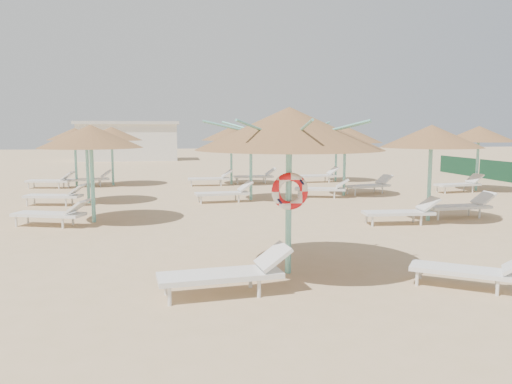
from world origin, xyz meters
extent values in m
plane|color=tan|center=(0.00, 0.00, 0.00)|extent=(120.00, 120.00, 0.00)
cylinder|color=#71C4B6|center=(-0.23, 0.00, 1.24)|extent=(0.11, 0.11, 2.49)
cone|color=#92613A|center=(-0.23, 0.00, 2.60)|extent=(3.32, 3.32, 0.75)
cylinder|color=#71C4B6|center=(-0.23, 0.00, 2.34)|extent=(0.20, 0.20, 0.12)
cylinder|color=#71C4B6|center=(0.53, 0.00, 2.55)|extent=(1.50, 0.04, 0.38)
cylinder|color=#71C4B6|center=(0.31, 0.54, 2.55)|extent=(1.09, 1.09, 0.38)
cylinder|color=#71C4B6|center=(-0.23, 0.77, 2.55)|extent=(0.04, 1.50, 0.38)
cylinder|color=#71C4B6|center=(-0.77, 0.54, 2.55)|extent=(1.09, 1.09, 0.38)
cylinder|color=#71C4B6|center=(-1.00, 0.00, 2.55)|extent=(1.50, 0.04, 0.38)
cylinder|color=#71C4B6|center=(-0.77, -0.53, 2.55)|extent=(1.09, 1.09, 0.38)
cylinder|color=#71C4B6|center=(-0.23, -0.76, 2.55)|extent=(0.04, 1.50, 0.38)
cylinder|color=#71C4B6|center=(0.31, -0.53, 2.55)|extent=(1.09, 1.09, 0.38)
torus|color=red|center=(-0.23, -0.10, 1.50)|extent=(0.66, 0.15, 0.66)
cylinder|color=white|center=(-2.34, -1.38, 0.14)|extent=(0.06, 0.06, 0.28)
cylinder|color=white|center=(-2.39, -0.87, 0.14)|extent=(0.06, 0.06, 0.28)
cylinder|color=white|center=(-0.97, -1.22, 0.14)|extent=(0.06, 0.06, 0.28)
cylinder|color=white|center=(-1.03, -0.72, 0.14)|extent=(0.06, 0.06, 0.28)
cube|color=white|center=(-1.56, -1.03, 0.32)|extent=(1.98, 0.84, 0.08)
cube|color=white|center=(-0.70, -0.94, 0.57)|extent=(0.56, 0.66, 0.37)
cylinder|color=white|center=(1.71, -1.08, 0.12)|extent=(0.05, 0.05, 0.25)
cylinder|color=white|center=(1.96, -0.71, 0.12)|extent=(0.05, 0.05, 0.25)
cylinder|color=white|center=(2.71, -1.75, 0.12)|extent=(0.05, 0.05, 0.25)
cylinder|color=white|center=(2.96, -1.38, 0.12)|extent=(0.05, 0.05, 0.25)
cube|color=white|center=(2.43, -1.30, 0.29)|extent=(1.72, 1.40, 0.07)
cylinder|color=#71C4B6|center=(-4.48, 5.74, 1.15)|extent=(0.11, 0.11, 2.30)
cone|color=#92613A|center=(-4.48, 5.74, 2.40)|extent=(2.82, 2.82, 0.63)
cylinder|color=#71C4B6|center=(-4.48, 5.74, 2.15)|extent=(0.20, 0.20, 0.12)
cylinder|color=white|center=(-6.42, 5.36, 0.14)|extent=(0.06, 0.06, 0.28)
cylinder|color=white|center=(-6.26, 5.83, 0.14)|extent=(0.06, 0.06, 0.28)
cylinder|color=white|center=(-5.15, 4.92, 0.14)|extent=(0.06, 0.06, 0.28)
cylinder|color=white|center=(-4.98, 5.39, 0.14)|extent=(0.06, 0.06, 0.28)
cube|color=white|center=(-5.58, 5.34, 0.32)|extent=(2.00, 1.21, 0.08)
cube|color=white|center=(-4.78, 5.06, 0.56)|extent=(0.65, 0.73, 0.36)
cylinder|color=#71C4B6|center=(-5.25, 9.62, 1.15)|extent=(0.11, 0.11, 2.30)
cone|color=#92613A|center=(-5.25, 9.62, 2.38)|extent=(2.51, 2.51, 0.56)
cylinder|color=#71C4B6|center=(-5.25, 9.62, 2.15)|extent=(0.20, 0.20, 0.12)
cylinder|color=white|center=(-7.18, 9.14, 0.14)|extent=(0.06, 0.06, 0.28)
cylinder|color=white|center=(-7.08, 9.63, 0.14)|extent=(0.06, 0.06, 0.28)
cylinder|color=white|center=(-5.86, 8.85, 0.14)|extent=(0.06, 0.06, 0.28)
cylinder|color=white|center=(-5.76, 9.34, 0.14)|extent=(0.06, 0.06, 0.28)
cube|color=white|center=(-6.35, 9.22, 0.32)|extent=(1.99, 1.01, 0.08)
cube|color=white|center=(-5.52, 9.03, 0.56)|extent=(0.60, 0.69, 0.36)
cylinder|color=#71C4B6|center=(-5.07, 15.32, 1.15)|extent=(0.11, 0.11, 2.30)
cone|color=#92613A|center=(-5.07, 15.32, 2.39)|extent=(2.79, 2.79, 0.63)
cylinder|color=#71C4B6|center=(-5.07, 15.32, 2.15)|extent=(0.20, 0.20, 0.12)
cylinder|color=white|center=(-6.89, 14.49, 0.14)|extent=(0.06, 0.06, 0.28)
cylinder|color=white|center=(-7.01, 14.97, 0.14)|extent=(0.06, 0.06, 0.28)
cylinder|color=white|center=(-5.58, 14.81, 0.14)|extent=(0.06, 0.06, 0.28)
cylinder|color=white|center=(-5.70, 15.29, 0.14)|extent=(0.06, 0.06, 0.28)
cube|color=white|center=(-6.17, 14.92, 0.32)|extent=(1.99, 1.05, 0.08)
cube|color=white|center=(-5.35, 15.12, 0.56)|extent=(0.61, 0.70, 0.36)
cylinder|color=#71C4B6|center=(0.52, 9.39, 1.15)|extent=(0.11, 0.11, 2.30)
cone|color=#92613A|center=(0.52, 9.39, 2.38)|extent=(2.43, 2.43, 0.55)
cylinder|color=#71C4B6|center=(0.52, 9.39, 2.15)|extent=(0.20, 0.20, 0.12)
cylinder|color=white|center=(-1.35, 8.66, 0.14)|extent=(0.06, 0.06, 0.28)
cylinder|color=white|center=(-1.40, 9.16, 0.14)|extent=(0.06, 0.06, 0.28)
cylinder|color=white|center=(0.00, 8.80, 0.14)|extent=(0.06, 0.06, 0.28)
cylinder|color=white|center=(-0.06, 9.30, 0.14)|extent=(0.06, 0.06, 0.28)
cube|color=white|center=(-0.58, 8.99, 0.32)|extent=(1.96, 0.82, 0.08)
cube|color=white|center=(0.27, 9.08, 0.56)|extent=(0.55, 0.65, 0.36)
cylinder|color=#71C4B6|center=(0.41, 14.78, 1.15)|extent=(0.11, 0.11, 2.30)
cone|color=#92613A|center=(0.41, 14.78, 2.39)|extent=(2.79, 2.79, 0.63)
cylinder|color=#71C4B6|center=(0.41, 14.78, 2.15)|extent=(0.20, 0.20, 0.12)
cylinder|color=white|center=(-1.49, 14.13, 0.14)|extent=(0.06, 0.06, 0.28)
cylinder|color=white|center=(-1.49, 14.63, 0.14)|extent=(0.06, 0.06, 0.28)
cylinder|color=white|center=(-0.14, 14.13, 0.14)|extent=(0.06, 0.06, 0.28)
cylinder|color=white|center=(-0.14, 14.63, 0.14)|extent=(0.06, 0.06, 0.28)
cube|color=white|center=(-0.69, 14.38, 0.32)|extent=(1.90, 0.62, 0.08)
cube|color=white|center=(0.16, 14.38, 0.56)|extent=(0.49, 0.60, 0.36)
cylinder|color=white|center=(0.71, 14.83, 0.14)|extent=(0.06, 0.06, 0.28)
cylinder|color=white|center=(0.71, 15.33, 0.14)|extent=(0.06, 0.06, 0.28)
cylinder|color=white|center=(2.06, 14.83, 0.14)|extent=(0.06, 0.06, 0.28)
cylinder|color=white|center=(2.06, 15.33, 0.14)|extent=(0.06, 0.06, 0.28)
cube|color=white|center=(1.51, 15.08, 0.32)|extent=(1.90, 0.62, 0.08)
cube|color=white|center=(2.36, 15.08, 0.56)|extent=(0.49, 0.60, 0.36)
cylinder|color=#71C4B6|center=(4.88, 4.47, 1.15)|extent=(0.11, 0.11, 2.30)
cone|color=#92613A|center=(4.88, 4.47, 2.39)|extent=(2.81, 2.81, 0.63)
cylinder|color=#71C4B6|center=(4.88, 4.47, 2.15)|extent=(0.20, 0.20, 0.12)
cylinder|color=white|center=(2.97, 3.87, 0.14)|extent=(0.06, 0.06, 0.28)
cylinder|color=white|center=(3.00, 4.37, 0.14)|extent=(0.06, 0.06, 0.28)
cylinder|color=white|center=(4.32, 3.79, 0.14)|extent=(0.06, 0.06, 0.28)
cylinder|color=white|center=(4.34, 4.29, 0.14)|extent=(0.06, 0.06, 0.28)
cube|color=white|center=(3.78, 4.07, 0.32)|extent=(1.93, 0.73, 0.08)
cube|color=white|center=(4.63, 4.02, 0.56)|extent=(0.52, 0.63, 0.36)
cylinder|color=white|center=(5.20, 4.48, 0.14)|extent=(0.06, 0.06, 0.28)
cylinder|color=white|center=(5.17, 4.97, 0.14)|extent=(0.06, 0.06, 0.28)
cylinder|color=white|center=(6.54, 4.55, 0.14)|extent=(0.06, 0.06, 0.28)
cylinder|color=white|center=(6.52, 5.05, 0.14)|extent=(0.06, 0.06, 0.28)
cube|color=white|center=(5.98, 4.77, 0.32)|extent=(1.93, 0.73, 0.08)
cube|color=white|center=(6.83, 4.82, 0.56)|extent=(0.52, 0.63, 0.36)
cylinder|color=#71C4B6|center=(4.34, 10.10, 1.15)|extent=(0.11, 0.11, 2.30)
cone|color=#92613A|center=(4.34, 10.10, 2.40)|extent=(2.87, 2.87, 0.65)
cylinder|color=#71C4B6|center=(4.34, 10.10, 2.15)|extent=(0.20, 0.20, 0.12)
cylinder|color=white|center=(2.40, 9.69, 0.14)|extent=(0.06, 0.06, 0.28)
cylinder|color=white|center=(2.54, 10.17, 0.14)|extent=(0.06, 0.06, 0.28)
cylinder|color=white|center=(3.69, 9.30, 0.14)|extent=(0.06, 0.06, 0.28)
cylinder|color=white|center=(3.84, 9.78, 0.14)|extent=(0.06, 0.06, 0.28)
cube|color=white|center=(3.24, 9.70, 0.32)|extent=(2.00, 1.14, 0.08)
cube|color=white|center=(4.05, 9.46, 0.56)|extent=(0.64, 0.71, 0.36)
cylinder|color=white|center=(4.74, 9.93, 0.14)|extent=(0.06, 0.06, 0.28)
cylinder|color=white|center=(4.60, 10.41, 0.14)|extent=(0.06, 0.06, 0.28)
cylinder|color=white|center=(6.04, 10.32, 0.14)|extent=(0.06, 0.06, 0.28)
cylinder|color=white|center=(5.89, 10.80, 0.14)|extent=(0.06, 0.06, 0.28)
cube|color=white|center=(5.44, 10.40, 0.32)|extent=(2.00, 1.14, 0.08)
cube|color=white|center=(6.25, 10.65, 0.56)|extent=(0.64, 0.71, 0.36)
cylinder|color=#71C4B6|center=(5.75, 15.42, 1.15)|extent=(0.11, 0.11, 2.30)
cone|color=#92613A|center=(5.75, 15.42, 2.39)|extent=(2.53, 2.53, 0.57)
cylinder|color=#71C4B6|center=(5.75, 15.42, 2.15)|extent=(0.20, 0.20, 0.12)
cylinder|color=white|center=(3.88, 14.70, 0.14)|extent=(0.06, 0.06, 0.28)
cylinder|color=white|center=(3.84, 15.20, 0.14)|extent=(0.06, 0.06, 0.28)
cylinder|color=white|center=(5.22, 14.81, 0.14)|extent=(0.06, 0.06, 0.28)
cylinder|color=white|center=(5.18, 15.31, 0.14)|extent=(0.06, 0.06, 0.28)
cube|color=white|center=(4.65, 15.02, 0.32)|extent=(1.94, 0.77, 0.08)
cube|color=white|center=(5.50, 15.09, 0.56)|extent=(0.53, 0.64, 0.36)
cylinder|color=#71C4B6|center=(10.38, 10.65, 1.15)|extent=(0.11, 0.11, 2.30)
cone|color=#92613A|center=(10.38, 10.65, 2.40)|extent=(2.91, 2.91, 0.65)
cylinder|color=#71C4B6|center=(10.38, 10.65, 2.15)|extent=(0.20, 0.20, 0.12)
cylinder|color=white|center=(8.53, 9.88, 0.14)|extent=(0.06, 0.06, 0.28)
cylinder|color=white|center=(8.45, 10.37, 0.14)|extent=(0.06, 0.06, 0.28)
cylinder|color=white|center=(9.86, 10.09, 0.14)|extent=(0.06, 0.06, 0.28)
cylinder|color=white|center=(9.78, 10.58, 0.14)|extent=(0.06, 0.06, 0.28)
cube|color=white|center=(9.28, 10.25, 0.32)|extent=(1.97, 0.91, 0.08)
cube|color=white|center=(10.12, 10.38, 0.56)|extent=(0.57, 0.67, 0.36)
cylinder|color=#71C4B6|center=(-6.63, 14.93, 1.15)|extent=(0.11, 0.11, 2.30)
cone|color=#92613A|center=(-6.63, 14.93, 2.38)|extent=(2.39, 2.39, 0.54)
cylinder|color=#71C4B6|center=(-6.63, 14.93, 2.15)|extent=(0.20, 0.20, 0.12)
cylinder|color=white|center=(-8.56, 14.44, 0.14)|extent=(0.06, 0.06, 0.28)
cylinder|color=white|center=(-8.47, 14.93, 0.14)|extent=(0.06, 0.06, 0.28)
cylinder|color=white|center=(-7.24, 14.18, 0.14)|extent=(0.06, 0.06, 0.28)
cylinder|color=white|center=(-7.14, 14.67, 0.14)|extent=(0.06, 0.06, 0.28)
cube|color=white|center=(-7.73, 14.53, 0.32)|extent=(1.98, 0.98, 0.08)
cube|color=white|center=(-6.90, 14.36, 0.56)|extent=(0.59, 0.68, 0.36)
cube|color=silver|center=(-6.00, 35.00, 1.50)|extent=(8.00, 4.00, 3.00)
cube|color=beige|center=(-6.00, 35.00, 3.12)|extent=(8.40, 4.40, 0.25)
cube|color=#1A4E36|center=(14.00, 14.00, 0.50)|extent=(0.08, 3.80, 1.00)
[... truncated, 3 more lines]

